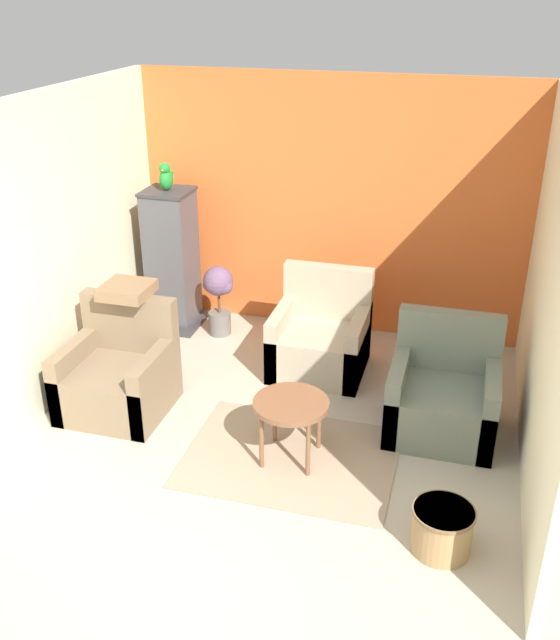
# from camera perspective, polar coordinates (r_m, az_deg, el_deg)

# --- Properties ---
(ground_plane) EXTENTS (20.00, 20.00, 0.00)m
(ground_plane) POSITION_cam_1_polar(r_m,az_deg,el_deg) (4.76, -6.40, -19.43)
(ground_plane) COLOR #B2A893
(ground_plane) RESTS_ON ground
(wall_back_accent) EXTENTS (4.01, 0.06, 2.58)m
(wall_back_accent) POSITION_cam_1_polar(r_m,az_deg,el_deg) (7.22, 4.08, 8.99)
(wall_back_accent) COLOR orange
(wall_back_accent) RESTS_ON ground_plane
(wall_left) EXTENTS (0.06, 3.68, 2.58)m
(wall_left) POSITION_cam_1_polar(r_m,az_deg,el_deg) (6.30, -17.65, 5.30)
(wall_left) COLOR beige
(wall_left) RESTS_ON ground_plane
(wall_right) EXTENTS (0.06, 3.68, 2.58)m
(wall_right) POSITION_cam_1_polar(r_m,az_deg,el_deg) (5.36, 20.79, 1.25)
(wall_right) COLOR beige
(wall_right) RESTS_ON ground_plane
(area_rug) EXTENTS (1.61, 1.22, 0.01)m
(area_rug) POSITION_cam_1_polar(r_m,az_deg,el_deg) (5.62, 0.85, -10.91)
(area_rug) COLOR gray
(area_rug) RESTS_ON ground_plane
(coffee_table) EXTENTS (0.58, 0.58, 0.51)m
(coffee_table) POSITION_cam_1_polar(r_m,az_deg,el_deg) (5.37, 0.89, -7.08)
(coffee_table) COLOR brown
(coffee_table) RESTS_ON ground_plane
(armchair_left) EXTENTS (0.85, 0.80, 0.94)m
(armchair_left) POSITION_cam_1_polar(r_m,az_deg,el_deg) (6.23, -12.76, -4.48)
(armchair_left) COLOR #7A664C
(armchair_left) RESTS_ON ground_plane
(armchair_right) EXTENTS (0.85, 0.80, 0.94)m
(armchair_right) POSITION_cam_1_polar(r_m,az_deg,el_deg) (5.94, 12.88, -6.10)
(armchair_right) COLOR slate
(armchair_right) RESTS_ON ground_plane
(armchair_middle) EXTENTS (0.85, 0.80, 0.94)m
(armchair_middle) POSITION_cam_1_polar(r_m,az_deg,el_deg) (6.69, 3.26, -1.63)
(armchair_middle) COLOR tan
(armchair_middle) RESTS_ON ground_plane
(birdcage) EXTENTS (0.53, 0.53, 1.48)m
(birdcage) POSITION_cam_1_polar(r_m,az_deg,el_deg) (7.44, -8.63, 4.62)
(birdcage) COLOR #353539
(birdcage) RESTS_ON ground_plane
(parrot) EXTENTS (0.13, 0.23, 0.28)m
(parrot) POSITION_cam_1_polar(r_m,az_deg,el_deg) (7.18, -9.09, 11.22)
(parrot) COLOR #1E842D
(parrot) RESTS_ON birdcage
(potted_plant) EXTENTS (0.33, 0.30, 0.74)m
(potted_plant) POSITION_cam_1_polar(r_m,az_deg,el_deg) (7.30, -4.95, 2.21)
(potted_plant) COLOR #66605B
(potted_plant) RESTS_ON ground_plane
(wicker_basket) EXTENTS (0.41, 0.41, 0.32)m
(wicker_basket) POSITION_cam_1_polar(r_m,az_deg,el_deg) (4.88, 12.84, -15.93)
(wicker_basket) COLOR #A37F51
(wicker_basket) RESTS_ON ground_plane
(throw_pillow) EXTENTS (0.40, 0.40, 0.10)m
(throw_pillow) POSITION_cam_1_polar(r_m,az_deg,el_deg) (6.15, -12.16, 2.36)
(throw_pillow) COLOR #846647
(throw_pillow) RESTS_ON armchair_left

